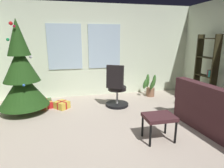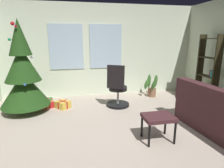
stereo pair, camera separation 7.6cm
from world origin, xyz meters
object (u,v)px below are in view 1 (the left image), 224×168
(gift_box_green, at_px, (46,102))
(office_chair, at_px, (116,91))
(gift_box_red, at_px, (46,105))
(gift_box_gold, at_px, (62,105))
(bookshelf, at_px, (205,74))
(potted_plant, at_px, (150,87))
(holiday_tree, at_px, (22,76))
(footstool, at_px, (159,119))

(gift_box_green, xyz_separation_m, office_chair, (1.68, -0.49, 0.33))
(gift_box_red, relative_size, gift_box_green, 1.26)
(gift_box_gold, xyz_separation_m, office_chair, (1.30, -0.17, 0.32))
(bookshelf, height_order, potted_plant, bookshelf)
(gift_box_green, bearing_deg, gift_box_red, -86.41)
(gift_box_green, bearing_deg, holiday_tree, -136.83)
(office_chair, xyz_separation_m, potted_plant, (1.14, 0.58, -0.12))
(gift_box_green, xyz_separation_m, potted_plant, (2.83, 0.09, 0.21))
(footstool, relative_size, potted_plant, 0.79)
(holiday_tree, height_order, potted_plant, holiday_tree)
(gift_box_green, bearing_deg, footstool, -47.17)
(footstool, height_order, bookshelf, bookshelf)
(holiday_tree, distance_m, bookshelf, 4.36)
(gift_box_gold, xyz_separation_m, potted_plant, (2.44, 0.41, 0.20))
(holiday_tree, height_order, bookshelf, holiday_tree)
(bookshelf, bearing_deg, potted_plant, 144.91)
(gift_box_red, distance_m, potted_plant, 2.84)
(holiday_tree, bearing_deg, potted_plant, 8.31)
(office_chair, bearing_deg, bookshelf, -5.06)
(office_chair, bearing_deg, holiday_tree, 176.97)
(gift_box_red, distance_m, bookshelf, 4.01)
(office_chair, xyz_separation_m, bookshelf, (2.26, -0.20, 0.34))
(footstool, xyz_separation_m, gift_box_red, (-1.97, 1.91, -0.30))
(office_chair, distance_m, bookshelf, 2.29)
(footstool, distance_m, gift_box_green, 2.93)
(gift_box_gold, bearing_deg, office_chair, -7.61)
(footstool, relative_size, holiday_tree, 0.20)
(gift_box_green, xyz_separation_m, bookshelf, (3.94, -0.69, 0.67))
(gift_box_green, bearing_deg, office_chair, -16.32)
(gift_box_gold, relative_size, bookshelf, 0.24)
(gift_box_green, relative_size, gift_box_gold, 0.67)
(holiday_tree, xyz_separation_m, bookshelf, (4.35, -0.31, -0.09))
(gift_box_green, bearing_deg, bookshelf, -9.97)
(footstool, xyz_separation_m, bookshelf, (1.96, 1.44, 0.37))
(gift_box_red, height_order, gift_box_gold, gift_box_gold)
(footstool, distance_m, office_chair, 1.67)
(footstool, bearing_deg, gift_box_red, 135.78)
(holiday_tree, distance_m, gift_box_gold, 1.09)
(footstool, relative_size, bookshelf, 0.28)
(bookshelf, bearing_deg, office_chair, 174.94)
(gift_box_gold, bearing_deg, bookshelf, -5.99)
(gift_box_red, height_order, potted_plant, potted_plant)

